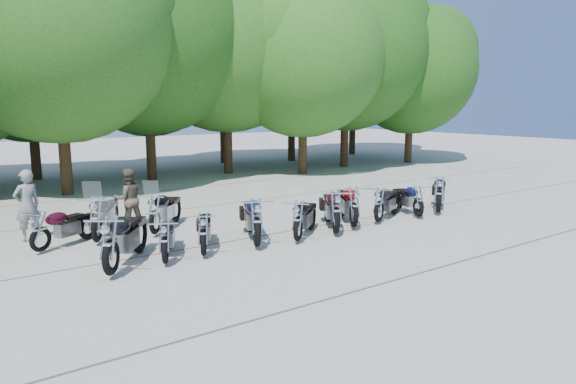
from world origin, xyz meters
TOP-DOWN VIEW (x-y plane):
  - ground at (0.00, 0.00)m, footprint 90.00×90.00m
  - tree_3 at (-3.57, 11.24)m, footprint 8.70×8.70m
  - tree_4 at (0.54, 13.09)m, footprint 9.13×9.13m
  - tree_5 at (4.61, 13.20)m, footprint 9.04×9.04m
  - tree_6 at (7.55, 10.82)m, footprint 8.00×8.00m
  - tree_7 at (11.20, 11.78)m, footprint 8.79×8.79m
  - tree_8 at (15.83, 11.20)m, footprint 7.53×7.53m
  - tree_11 at (-3.76, 16.43)m, footprint 7.56×7.56m
  - tree_12 at (1.80, 16.47)m, footprint 7.88×7.88m
  - tree_13 at (6.69, 17.47)m, footprint 8.31×8.31m
  - tree_14 at (10.68, 16.09)m, footprint 8.02×8.02m
  - tree_15 at (16.61, 17.02)m, footprint 9.67×9.67m
  - motorcycle_0 at (-5.14, 0.39)m, footprint 2.15×2.52m
  - motorcycle_1 at (-3.95, 0.53)m, footprint 1.48×2.09m
  - motorcycle_2 at (-3.01, 0.59)m, footprint 1.56×2.13m
  - motorcycle_3 at (-1.66, 0.48)m, footprint 1.76×2.58m
  - motorcycle_4 at (-0.52, 0.33)m, footprint 2.10×1.91m
  - motorcycle_5 at (0.73, 0.34)m, footprint 1.97×2.47m
  - motorcycle_6 at (1.59, 0.57)m, footprint 1.88×2.48m
  - motorcycle_7 at (2.66, 0.65)m, footprint 2.26×1.55m
  - motorcycle_8 at (4.15, 0.46)m, footprint 1.36×2.14m
  - motorcycle_9 at (5.10, 0.46)m, footprint 2.41×2.07m
  - motorcycle_10 at (-5.97, 3.07)m, footprint 2.07×1.56m
  - motorcycle_11 at (-4.67, 3.13)m, footprint 1.83×2.48m
  - motorcycle_12 at (-3.19, 3.07)m, footprint 2.03×2.17m
  - rider_0 at (-5.97, 4.57)m, footprint 0.77×0.62m
  - rider_1 at (-3.44, 4.38)m, footprint 0.86×0.68m

SIDE VIEW (x-z plane):
  - ground at x=0.00m, z-range 0.00..0.00m
  - motorcycle_1 at x=-3.95m, z-range 0.00..1.15m
  - motorcycle_10 at x=-5.97m, z-range 0.00..1.15m
  - motorcycle_8 at x=4.15m, z-range 0.00..1.16m
  - motorcycle_2 at x=-3.01m, z-range 0.00..1.18m
  - motorcycle_4 at x=-0.52m, z-range 0.00..1.23m
  - motorcycle_7 at x=2.66m, z-range 0.00..1.24m
  - motorcycle_12 at x=-3.19m, z-range 0.00..1.29m
  - motorcycle_11 at x=-4.67m, z-range 0.00..1.37m
  - motorcycle_6 at x=1.59m, z-range 0.00..1.38m
  - motorcycle_9 at x=5.10m, z-range 0.00..1.39m
  - motorcycle_5 at x=0.73m, z-range 0.00..1.39m
  - motorcycle_3 at x=-1.66m, z-range 0.00..1.41m
  - motorcycle_0 at x=-5.14m, z-range 0.00..1.44m
  - rider_1 at x=-3.44m, z-range 0.00..1.70m
  - rider_0 at x=-5.97m, z-range 0.00..1.84m
  - tree_8 at x=15.83m, z-range 0.85..10.10m
  - tree_11 at x=-3.76m, z-range 0.85..10.14m
  - tree_12 at x=1.80m, z-range 0.89..10.56m
  - tree_6 at x=7.55m, z-range 0.90..10.72m
  - tree_14 at x=10.68m, z-range 0.91..10.75m
  - tree_13 at x=6.69m, z-range 0.94..11.14m
  - tree_3 at x=-3.57m, z-range 0.98..11.66m
  - tree_7 at x=11.20m, z-range 0.99..11.79m
  - tree_5 at x=4.61m, z-range 1.02..12.12m
  - tree_4 at x=0.54m, z-range 1.03..12.24m
  - tree_15 at x=16.61m, z-range 1.09..12.96m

